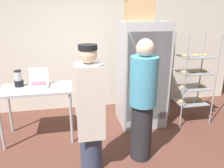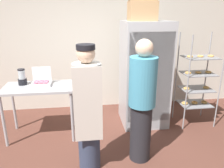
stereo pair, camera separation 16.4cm
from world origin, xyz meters
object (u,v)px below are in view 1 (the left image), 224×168
(donut_box, at_px, (39,84))
(person_customer, at_px, (143,101))
(blender_pitcher, at_px, (19,79))
(person_baker, at_px, (90,109))
(baking_rack, at_px, (193,80))
(refrigerator, at_px, (141,74))
(cardboard_storage_box, at_px, (139,11))

(donut_box, height_order, person_customer, person_customer)
(donut_box, distance_m, blender_pitcher, 0.32)
(person_customer, bearing_deg, person_baker, -172.24)
(blender_pitcher, relative_size, person_customer, 0.15)
(baking_rack, bearing_deg, person_baker, -152.97)
(refrigerator, distance_m, cardboard_storage_box, 1.08)
(baking_rack, bearing_deg, refrigerator, 170.00)
(blender_pitcher, xyz_separation_m, person_baker, (1.01, -1.04, -0.13))
(person_customer, bearing_deg, cardboard_storage_box, 77.08)
(baking_rack, xyz_separation_m, person_baker, (-1.97, -1.00, 0.05))
(refrigerator, bearing_deg, blender_pitcher, -176.49)
(person_baker, relative_size, person_customer, 0.98)
(blender_pitcher, relative_size, person_baker, 0.16)
(person_customer, bearing_deg, refrigerator, 72.69)
(donut_box, height_order, person_baker, person_baker)
(refrigerator, distance_m, person_baker, 1.56)
(person_baker, bearing_deg, person_customer, 7.76)
(refrigerator, height_order, donut_box, refrigerator)
(refrigerator, distance_m, blender_pitcher, 2.05)
(blender_pitcher, height_order, person_baker, person_baker)
(baking_rack, distance_m, donut_box, 2.67)
(blender_pitcher, distance_m, person_customer, 1.96)
(person_baker, xyz_separation_m, person_customer, (0.71, 0.10, 0.00))
(donut_box, relative_size, person_customer, 0.18)
(refrigerator, xyz_separation_m, baking_rack, (0.93, -0.16, -0.12))
(baking_rack, bearing_deg, cardboard_storage_box, 176.22)
(person_customer, bearing_deg, donut_box, 148.61)
(refrigerator, bearing_deg, cardboard_storage_box, -139.16)
(person_baker, distance_m, person_customer, 0.71)
(refrigerator, distance_m, donut_box, 1.76)
(blender_pitcher, xyz_separation_m, person_customer, (1.71, -0.95, -0.12))
(refrigerator, bearing_deg, person_baker, -131.67)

